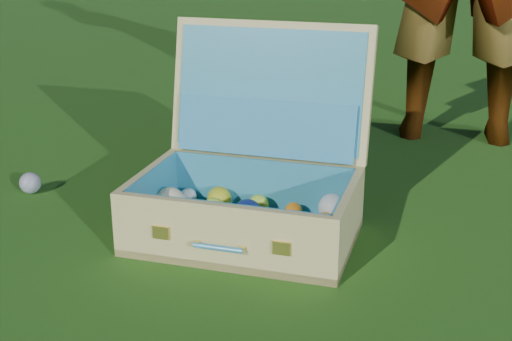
% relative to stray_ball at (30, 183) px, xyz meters
% --- Properties ---
extents(ground, '(60.00, 60.00, 0.00)m').
position_rel_stray_ball_xyz_m(ground, '(0.68, -0.05, -0.03)').
color(ground, '#215114').
rests_on(ground, ground).
extents(stray_ball, '(0.06, 0.06, 0.06)m').
position_rel_stray_ball_xyz_m(stray_ball, '(0.00, 0.00, 0.00)').
color(stray_ball, teal).
rests_on(stray_ball, ground).
extents(suitcase, '(0.57, 0.51, 0.50)m').
position_rel_stray_ball_xyz_m(suitcase, '(0.68, 0.03, 0.11)').
color(suitcase, '#D9C574').
rests_on(suitcase, ground).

